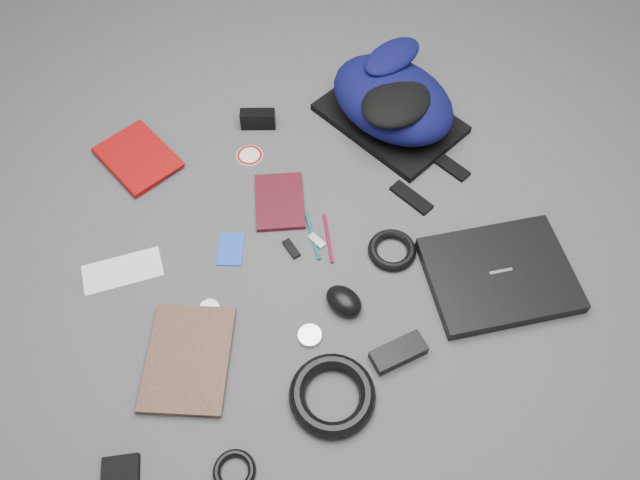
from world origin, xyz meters
name	(u,v)px	position (x,y,z in m)	size (l,w,h in m)	color
ground	(320,244)	(0.00, 0.00, 0.00)	(4.00, 4.00, 0.00)	#4F4F51
backpack	(392,99)	(0.36, 0.31, 0.09)	(0.29, 0.42, 0.18)	black
laptop	(499,275)	(0.37, -0.27, 0.02)	(0.35, 0.27, 0.03)	black
textbook_red	(113,173)	(-0.44, 0.43, 0.01)	(0.17, 0.22, 0.02)	maroon
comic_book	(147,357)	(-0.49, -0.13, 0.01)	(0.19, 0.26, 0.02)	#A5580B
envelope	(122,271)	(-0.48, 0.12, 0.00)	(0.19, 0.09, 0.00)	white
dvd_case	(280,201)	(-0.05, 0.16, 0.01)	(0.13, 0.18, 0.01)	#380A11
compact_camera	(258,119)	(0.00, 0.45, 0.03)	(0.10, 0.04, 0.06)	black
sticker_disc	(250,155)	(-0.07, 0.35, 0.00)	(0.08, 0.08, 0.00)	white
pen_teal	(312,235)	(-0.01, 0.03, 0.00)	(0.01, 0.01, 0.15)	#0B6167
pen_red	(328,238)	(0.03, 0.01, 0.00)	(0.01, 0.01, 0.15)	maroon
id_badge	(231,249)	(-0.22, 0.07, 0.00)	(0.06, 0.10, 0.00)	blue
usb_black	(291,249)	(-0.07, 0.01, 0.01)	(0.02, 0.06, 0.01)	black
usb_silver	(317,241)	(-0.01, 0.01, 0.00)	(0.02, 0.05, 0.01)	silver
mouse	(344,301)	(-0.02, -0.18, 0.03)	(0.07, 0.10, 0.05)	black
headphone_left	(210,309)	(-0.32, -0.07, 0.01)	(0.05, 0.05, 0.01)	silver
headphone_right	(310,336)	(-0.12, -0.23, 0.01)	(0.06, 0.06, 0.01)	silver
cable_coil	(392,250)	(0.16, -0.09, 0.01)	(0.12, 0.12, 0.02)	black
power_brick	(398,353)	(0.05, -0.35, 0.02)	(0.13, 0.05, 0.03)	black
power_cord_coil	(332,395)	(-0.13, -0.38, 0.02)	(0.19, 0.19, 0.04)	black
pouch	(121,475)	(-0.60, -0.36, 0.01)	(0.08, 0.08, 0.02)	black
earbud_coil	(234,471)	(-0.38, -0.45, 0.01)	(0.09, 0.09, 0.02)	black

